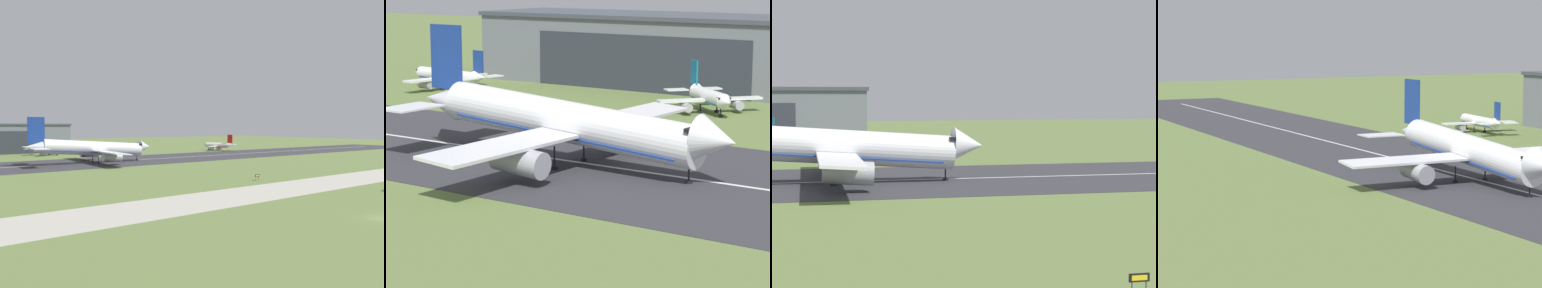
% 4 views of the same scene
% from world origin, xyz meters
% --- Properties ---
extents(runway_strip, '(435.00, 43.39, 0.06)m').
position_xyz_m(runway_strip, '(0.00, 112.16, 0.03)').
color(runway_strip, '#333338').
rests_on(runway_strip, ground_plane).
extents(runway_centreline, '(391.50, 0.70, 0.01)m').
position_xyz_m(runway_centreline, '(0.00, 112.16, 0.07)').
color(runway_centreline, silver).
rests_on(runway_centreline, runway_strip).
extents(hangar_building, '(86.36, 25.14, 15.63)m').
position_xyz_m(hangar_building, '(-33.22, 189.70, 7.83)').
color(hangar_building, slate).
rests_on(hangar_building, ground_plane).
extents(airplane_landing, '(49.97, 50.80, 17.54)m').
position_xyz_m(airplane_landing, '(-3.37, 110.11, 5.55)').
color(airplane_landing, white).
rests_on(airplane_landing, ground_plane).
extents(airplane_parked_west, '(23.73, 21.06, 8.90)m').
position_xyz_m(airplane_parked_west, '(-68.04, 157.45, 2.87)').
color(airplane_parked_west, white).
rests_on(airplane_parked_west, ground_plane).
extents(airplane_parked_centre, '(17.82, 18.25, 8.75)m').
position_xyz_m(airplane_parked_centre, '(-8.12, 160.49, 2.83)').
color(airplane_parked_centre, white).
rests_on(airplane_parked_centre, ground_plane).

